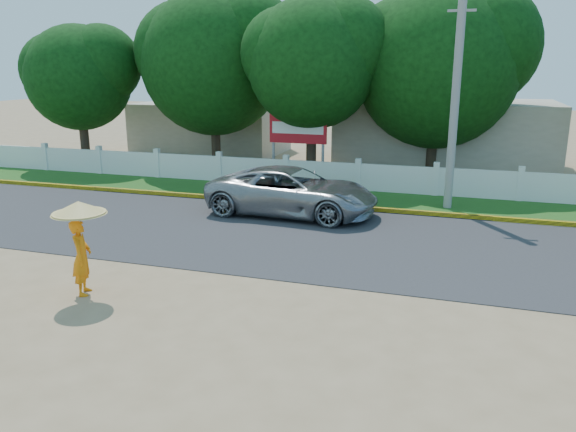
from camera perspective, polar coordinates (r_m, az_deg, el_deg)
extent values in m
plane|color=#9E8460|center=(12.25, -2.86, -8.21)|extent=(120.00, 120.00, 0.00)
cube|color=#38383A|center=(16.28, 2.66, -2.22)|extent=(60.00, 7.00, 0.02)
cube|color=#2D601E|center=(21.22, 6.34, 1.81)|extent=(60.00, 3.50, 0.03)
cube|color=yellow|center=(19.59, 5.36, 0.92)|extent=(40.00, 0.18, 0.16)
cube|color=silver|center=(22.50, 7.12, 3.93)|extent=(40.00, 0.10, 1.10)
cube|color=#B7AD99|center=(28.73, 15.69, 8.00)|extent=(10.00, 6.00, 3.20)
cube|color=#B7AD99|center=(32.85, -7.78, 8.88)|extent=(8.00, 5.00, 2.80)
cylinder|color=gray|center=(19.91, 16.61, 11.08)|extent=(0.28, 0.28, 7.35)
imported|color=#94989B|center=(18.67, 0.44, 2.51)|extent=(5.77, 2.87, 1.57)
imported|color=orange|center=(12.90, -20.23, -3.96)|extent=(0.62, 0.72, 1.67)
cylinder|color=#9A9AA0|center=(12.69, -20.31, -1.23)|extent=(0.02, 0.02, 1.09)
cone|color=#D7B863|center=(12.57, -20.50, 0.80)|extent=(1.15, 1.15, 0.28)
cylinder|color=gray|center=(24.46, -1.48, 6.00)|extent=(0.12, 0.12, 2.00)
cylinder|color=gray|center=(23.84, 3.55, 5.74)|extent=(0.12, 0.12, 2.00)
cube|color=red|center=(23.96, 1.02, 8.95)|extent=(2.50, 0.12, 1.30)
cube|color=silver|center=(23.90, 0.98, 8.93)|extent=(2.25, 0.02, 0.49)
cylinder|color=#473828|center=(25.80, 14.41, 6.99)|extent=(0.44, 0.44, 2.87)
sphere|color=#104711|center=(25.58, 14.90, 14.42)|extent=(6.95, 6.95, 6.95)
cylinder|color=#473828|center=(27.86, -7.35, 8.12)|extent=(0.44, 0.44, 3.09)
sphere|color=#104711|center=(27.67, -7.60, 15.14)|extent=(6.77, 6.77, 6.77)
cylinder|color=#473828|center=(24.64, 2.38, 7.71)|extent=(0.44, 0.44, 3.41)
sphere|color=#104711|center=(24.44, 2.46, 15.22)|extent=(5.50, 5.50, 5.50)
cylinder|color=#473828|center=(30.07, -19.99, 7.64)|extent=(0.44, 0.44, 2.88)
sphere|color=#104711|center=(29.88, -20.48, 13.02)|extent=(5.07, 5.07, 5.07)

